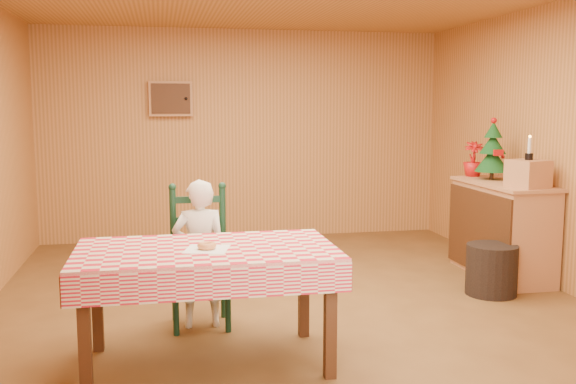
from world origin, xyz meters
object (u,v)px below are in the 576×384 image
at_px(dining_table, 207,260).
at_px(christmas_tree, 493,152).
at_px(shelf_unit, 501,229).
at_px(storage_bin, 492,270).
at_px(seated_child, 200,254).
at_px(crate, 528,174).
at_px(ladder_chair, 200,260).

height_order(dining_table, christmas_tree, christmas_tree).
bearing_deg(dining_table, shelf_unit, 28.49).
bearing_deg(storage_bin, shelf_unit, 54.42).
relative_size(seated_child, crate, 3.75).
bearing_deg(shelf_unit, ladder_chair, -164.40).
bearing_deg(ladder_chair, storage_bin, 5.99).
relative_size(shelf_unit, christmas_tree, 2.00).
distance_m(seated_child, crate, 3.07).
relative_size(dining_table, seated_child, 1.47).
bearing_deg(christmas_tree, storage_bin, -116.84).
bearing_deg(christmas_tree, dining_table, -148.01).
height_order(ladder_chair, christmas_tree, christmas_tree).
relative_size(dining_table, storage_bin, 3.70).
relative_size(ladder_chair, crate, 3.60).
bearing_deg(ladder_chair, shelf_unit, 15.60).
height_order(dining_table, ladder_chair, ladder_chair).
xyz_separation_m(dining_table, storage_bin, (2.58, 1.06, -0.46)).
distance_m(christmas_tree, storage_bin, 1.34).
height_order(ladder_chair, storage_bin, ladder_chair).
distance_m(ladder_chair, shelf_unit, 3.10).
xyz_separation_m(dining_table, crate, (2.99, 1.22, 0.37)).
distance_m(dining_table, christmas_tree, 3.57).
xyz_separation_m(ladder_chair, christmas_tree, (2.99, 1.08, 0.71)).
height_order(shelf_unit, storage_bin, shelf_unit).
distance_m(dining_table, seated_child, 0.74).
bearing_deg(storage_bin, crate, 21.55).
bearing_deg(ladder_chair, seated_child, -90.00).
height_order(shelf_unit, christmas_tree, christmas_tree).
bearing_deg(seated_child, storage_bin, -172.76).
xyz_separation_m(ladder_chair, storage_bin, (2.58, 0.27, -0.28)).
distance_m(seated_child, christmas_tree, 3.27).
distance_m(shelf_unit, christmas_tree, 0.79).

